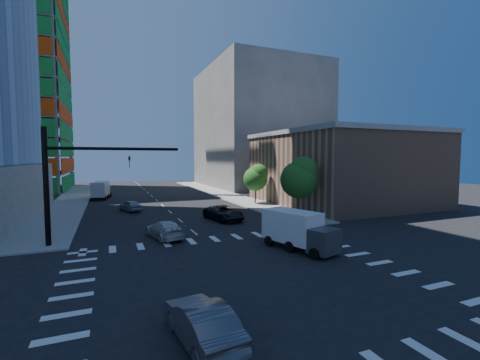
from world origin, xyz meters
name	(u,v)px	position (x,y,z in m)	size (l,w,h in m)	color
ground	(247,277)	(0.00, 0.00, 0.00)	(160.00, 160.00, 0.00)	black
road_markings	(247,277)	(0.00, 0.00, 0.01)	(20.00, 20.00, 0.01)	silver
sidewalk_ne	(222,194)	(12.50, 40.00, 0.07)	(5.00, 60.00, 0.15)	gray
sidewalk_nw	(72,201)	(-12.50, 40.00, 0.07)	(5.00, 60.00, 0.15)	gray
commercial_building	(341,168)	(25.00, 22.00, 5.31)	(20.50, 22.50, 10.60)	#9B745A
bg_building_ne	(257,128)	(27.00, 55.00, 14.00)	(24.00, 30.00, 28.00)	#65605A
signal_mast_nw	(68,175)	(-10.00, 11.50, 5.49)	(10.20, 0.40, 9.00)	black
tree_south	(300,177)	(12.63, 13.90, 4.69)	(4.16, 4.16, 6.82)	#382316
tree_north	(256,177)	(12.93, 25.90, 3.99)	(3.54, 3.52, 5.78)	#382316
car_nb_far	(224,213)	(4.44, 16.40, 0.79)	(2.61, 5.66, 1.57)	black
car_sb_near	(165,229)	(-2.83, 10.96, 0.73)	(2.03, 5.00, 1.45)	silver
car_sb_mid	(131,206)	(-4.55, 26.50, 0.71)	(1.68, 4.18, 1.42)	gray
car_sb_cross	(202,322)	(-4.13, -5.24, 0.76)	(1.62, 4.64, 1.53)	#545258
box_truck_near	(301,234)	(5.86, 3.42, 1.25)	(3.77, 5.81, 2.82)	black
box_truck_far	(101,191)	(-8.18, 41.55, 1.27)	(3.23, 5.79, 2.87)	black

